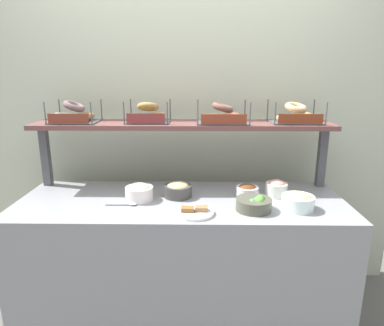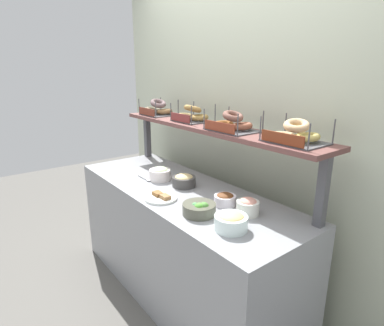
{
  "view_description": "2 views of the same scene",
  "coord_description": "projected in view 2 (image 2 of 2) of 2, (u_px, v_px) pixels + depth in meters",
  "views": [
    {
      "loc": [
        0.09,
        -1.92,
        1.59
      ],
      "look_at": [
        0.06,
        0.07,
        1.06
      ],
      "focal_mm": 31.68,
      "sensor_mm": 36.0,
      "label": 1
    },
    {
      "loc": [
        1.75,
        -1.24,
        1.67
      ],
      "look_at": [
        0.02,
        0.09,
        1.03
      ],
      "focal_mm": 29.77,
      "sensor_mm": 36.0,
      "label": 2
    }
  ],
  "objects": [
    {
      "name": "bowl_lox_spread",
      "position": [
        248.0,
        206.0,
        1.86
      ],
      "size": [
        0.13,
        0.13,
        0.11
      ],
      "color": "white",
      "rests_on": "deli_counter"
    },
    {
      "name": "bagel_basket_everything",
      "position": [
        192.0,
        116.0,
        2.49
      ],
      "size": [
        0.29,
        0.26,
        0.14
      ],
      "color": "#4C4C51",
      "rests_on": "upper_shelf"
    },
    {
      "name": "serving_plate_white",
      "position": [
        161.0,
        198.0,
        2.09
      ],
      "size": [
        0.21,
        0.21,
        0.04
      ],
      "color": "white",
      "rests_on": "deli_counter"
    },
    {
      "name": "shelf_riser_left",
      "position": [
        147.0,
        136.0,
        3.09
      ],
      "size": [
        0.05,
        0.05,
        0.4
      ],
      "primitive_type": "cube",
      "color": "#4C4C51",
      "rests_on": "deli_counter"
    },
    {
      "name": "back_wall",
      "position": [
        236.0,
        132.0,
        2.51
      ],
      "size": [
        3.17,
        0.06,
        2.4
      ],
      "primitive_type": "cube",
      "color": "beige",
      "rests_on": "ground_plane"
    },
    {
      "name": "shelf_riser_right",
      "position": [
        323.0,
        192.0,
        1.68
      ],
      "size": [
        0.05,
        0.05,
        0.4
      ],
      "primitive_type": "cube",
      "color": "#4C4C51",
      "rests_on": "deli_counter"
    },
    {
      "name": "bagel_basket_plain",
      "position": [
        295.0,
        135.0,
        1.76
      ],
      "size": [
        0.32,
        0.25,
        0.14
      ],
      "color": "#4C4C51",
      "rests_on": "upper_shelf"
    },
    {
      "name": "bowl_chocolate_spread",
      "position": [
        225.0,
        199.0,
        2.0
      ],
      "size": [
        0.14,
        0.14,
        0.08
      ],
      "color": "white",
      "rests_on": "deli_counter"
    },
    {
      "name": "bowl_egg_salad",
      "position": [
        231.0,
        221.0,
        1.69
      ],
      "size": [
        0.18,
        0.18,
        0.1
      ],
      "color": "white",
      "rests_on": "deli_counter"
    },
    {
      "name": "bagel_basket_cinnamon_raisin",
      "position": [
        232.0,
        124.0,
        2.1
      ],
      "size": [
        0.33,
        0.26,
        0.14
      ],
      "color": "#4C4C51",
      "rests_on": "upper_shelf"
    },
    {
      "name": "bowl_hummus",
      "position": [
        184.0,
        180.0,
        2.32
      ],
      "size": [
        0.17,
        0.17,
        0.09
      ],
      "color": "#413F3D",
      "rests_on": "deli_counter"
    },
    {
      "name": "ground_plane",
      "position": [
        181.0,
        289.0,
        2.52
      ],
      "size": [
        8.0,
        8.0,
        0.0
      ],
      "primitive_type": "plane",
      "color": "#595651"
    },
    {
      "name": "bowl_veggie_mix",
      "position": [
        199.0,
        209.0,
        1.87
      ],
      "size": [
        0.2,
        0.2,
        0.09
      ],
      "color": "#515243",
      "rests_on": "deli_counter"
    },
    {
      "name": "serving_spoon_near_plate",
      "position": [
        146.0,
        179.0,
        2.46
      ],
      "size": [
        0.18,
        0.03,
        0.01
      ],
      "color": "#B7B7BC",
      "rests_on": "deli_counter"
    },
    {
      "name": "upper_shelf",
      "position": [
        210.0,
        127.0,
        2.33
      ],
      "size": [
        1.93,
        0.32,
        0.03
      ],
      "primitive_type": "cube",
      "color": "brown",
      "rests_on": "shelf_riser_left"
    },
    {
      "name": "bagel_basket_poppy",
      "position": [
        158.0,
        110.0,
        2.84
      ],
      "size": [
        0.3,
        0.26,
        0.15
      ],
      "color": "#4C4C51",
      "rests_on": "upper_shelf"
    },
    {
      "name": "deli_counter",
      "position": [
        181.0,
        241.0,
        2.4
      ],
      "size": [
        1.97,
        0.7,
        0.85
      ],
      "primitive_type": "cube",
      "color": "gray",
      "rests_on": "ground_plane"
    },
    {
      "name": "bowl_scallion_spread",
      "position": [
        160.0,
        173.0,
        2.45
      ],
      "size": [
        0.17,
        0.17,
        0.1
      ],
      "color": "white",
      "rests_on": "deli_counter"
    }
  ]
}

